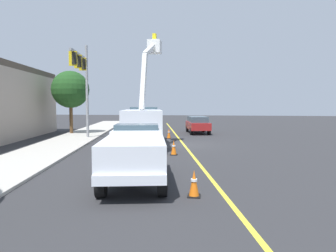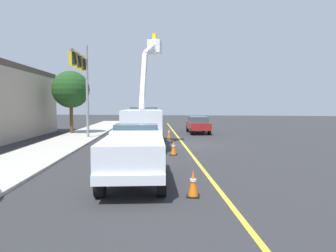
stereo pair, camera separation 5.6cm
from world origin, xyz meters
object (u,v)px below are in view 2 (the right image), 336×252
Objects in this scene: traffic_signal_mast at (83,75)px; traffic_cone_mid_front at (174,148)px; traffic_cone_mid_rear at (169,133)px; utility_bucket_truck at (143,122)px; traffic_cone_leading at (193,184)px; passing_minivan at (198,124)px; service_pickup_truck at (134,152)px.

traffic_cone_mid_front is at bearing -125.80° from traffic_signal_mast.
traffic_signal_mast reaches higher than traffic_cone_mid_rear.
traffic_cone_leading is (-11.40, -4.22, -1.21)m from utility_bucket_truck.
traffic_cone_mid_rear is (15.89, 3.03, 0.02)m from traffic_cone_leading.
utility_bucket_truck is 10.03× the size of traffic_cone_leading.
traffic_cone_mid_rear is at bearing 156.37° from passing_minivan.
passing_minivan is at bearing -23.63° from traffic_cone_mid_rear.
passing_minivan is 5.76× the size of traffic_cone_mid_rear.
passing_minivan is at bearing -3.29° from traffic_cone_mid_front.
passing_minivan is 5.97× the size of traffic_cone_leading.
passing_minivan is 20.96m from traffic_cone_leading.
traffic_cone_mid_front is at bearing -6.39° from service_pickup_truck.
traffic_cone_mid_rear is (-5.05, 2.21, -0.54)m from passing_minivan.
service_pickup_truck is 14.43m from traffic_cone_mid_rear.
service_pickup_truck is 1.16× the size of passing_minivan.
utility_bucket_truck reaches higher than traffic_cone_mid_rear.
traffic_signal_mast is (11.88, 7.27, 4.10)m from service_pickup_truck.
passing_minivan is 0.65× the size of traffic_signal_mast.
service_pickup_truck is 6.94× the size of traffic_cone_leading.
traffic_cone_leading is at bearing -159.69° from utility_bucket_truck.
service_pickup_truck is (-9.91, -1.95, -0.51)m from utility_bucket_truck.
utility_bucket_truck is 4.79m from traffic_cone_mid_rear.
service_pickup_truck is 6.95× the size of traffic_cone_mid_front.
utility_bucket_truck is at bearing 20.31° from traffic_cone_leading.
traffic_cone_mid_rear reaches higher than traffic_cone_mid_front.
passing_minivan is (9.54, -3.40, -0.66)m from utility_bucket_truck.
traffic_cone_leading is 17.12m from traffic_signal_mast.
passing_minivan is 12.30m from traffic_signal_mast.
traffic_cone_mid_rear reaches higher than traffic_cone_leading.
service_pickup_truck is at bearing -168.87° from utility_bucket_truck.
utility_bucket_truck reaches higher than traffic_signal_mast.
traffic_cone_leading is at bearing -177.76° from passing_minivan.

